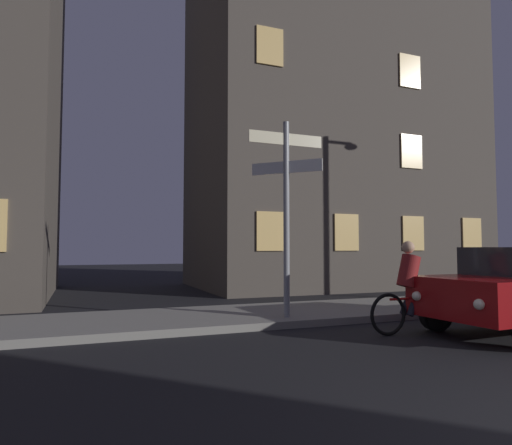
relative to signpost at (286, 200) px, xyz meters
name	(u,v)px	position (x,y,z in m)	size (l,w,h in m)	color
sidewalk_kerb	(282,314)	(0.29, 0.86, -2.38)	(40.00, 2.69, 0.14)	gray
signpost	(286,200)	(0.00, 0.00, 0.00)	(1.59, 1.07, 3.87)	gray
cyclist	(411,290)	(1.61, -1.67, -1.70)	(1.82, 0.32, 1.61)	black
building_right_block	(332,106)	(5.66, 7.60, 4.84)	(10.87, 6.20, 14.58)	#4C443D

